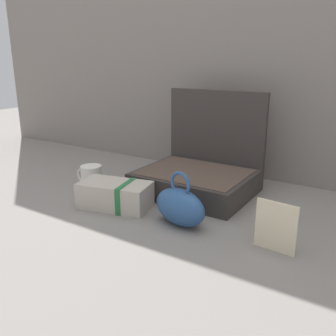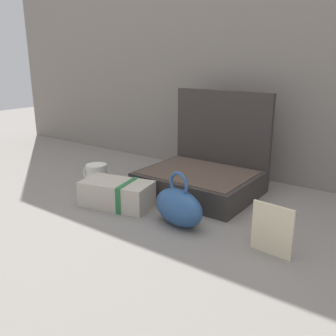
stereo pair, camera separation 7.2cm
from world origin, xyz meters
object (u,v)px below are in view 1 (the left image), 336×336
object	(u,v)px
teal_pouch_handbag	(180,206)
info_card_left	(276,227)
coffee_mug	(91,177)
open_suitcase	(200,172)
cream_toiletry_bag	(116,195)

from	to	relation	value
teal_pouch_handbag	info_card_left	xyz separation A→B (m)	(0.31, -0.00, 0.01)
teal_pouch_handbag	info_card_left	size ratio (longest dim) A/B	1.41
coffee_mug	open_suitcase	bearing A→B (deg)	29.36
teal_pouch_handbag	info_card_left	bearing A→B (deg)	-0.37
teal_pouch_handbag	cream_toiletry_bag	bearing A→B (deg)	179.64
teal_pouch_handbag	coffee_mug	distance (m)	0.50
open_suitcase	info_card_left	distance (m)	0.52
open_suitcase	coffee_mug	xyz separation A→B (m)	(-0.39, -0.22, -0.03)
coffee_mug	info_card_left	world-z (taller)	info_card_left
cream_toiletry_bag	coffee_mug	xyz separation A→B (m)	(-0.22, 0.10, 0.00)
cream_toiletry_bag	info_card_left	xyz separation A→B (m)	(0.58, -0.00, 0.03)
info_card_left	open_suitcase	bearing A→B (deg)	147.05
open_suitcase	coffee_mug	world-z (taller)	open_suitcase
open_suitcase	info_card_left	bearing A→B (deg)	-38.24
open_suitcase	info_card_left	world-z (taller)	open_suitcase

